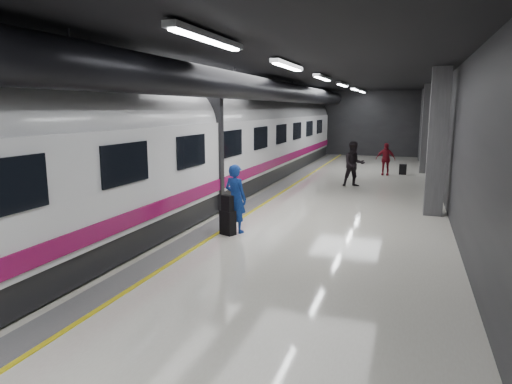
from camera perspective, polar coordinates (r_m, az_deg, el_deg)
The scene contains 9 objects.
ground at distance 13.94m, azimuth 2.45°, elevation -3.20°, with size 40.00×40.00×0.00m, color silver.
platform_hall at distance 14.55m, azimuth 2.53°, elevation 11.42°, with size 10.02×40.02×4.51m.
train at distance 14.84m, azimuth -9.67°, elevation 5.59°, with size 3.05×38.00×4.05m.
traveler_main at distance 12.13m, azimuth -2.57°, elevation -0.82°, with size 0.67×0.44×1.83m, color blue.
suitcase_main at distance 12.02m, azimuth -3.54°, elevation -3.84°, with size 0.40×0.25×0.65m, color black.
shoulder_bag at distance 11.86m, azimuth -3.59°, elevation -1.40°, with size 0.31×0.17×0.42m, color black.
traveler_far_a at distance 19.76m, azimuth 12.12°, elevation 3.42°, with size 0.93×0.72×1.91m, color black.
traveler_far_b at distance 23.64m, azimuth 15.88°, elevation 3.98°, with size 0.94×0.39×1.60m, color maroon.
suitcase_far at distance 24.14m, azimuth 17.88°, elevation 2.71°, with size 0.35×0.23×0.52m, color black.
Camera 1 is at (3.78, -13.01, 3.27)m, focal length 32.00 mm.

